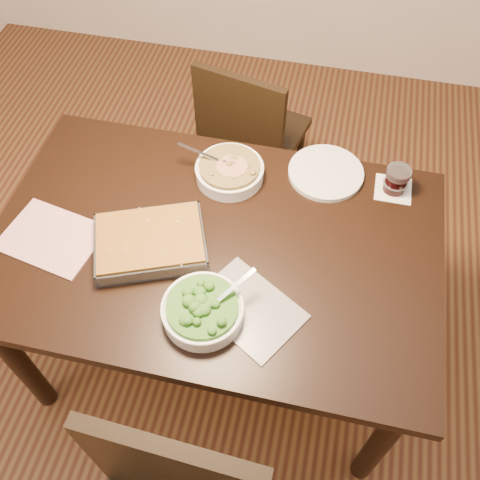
% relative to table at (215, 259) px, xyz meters
% --- Properties ---
extents(ground, '(4.00, 4.00, 0.00)m').
position_rel_table_xyz_m(ground, '(0.00, 0.00, -0.65)').
color(ground, '#3F1E12').
rests_on(ground, ground).
extents(table, '(1.40, 0.90, 0.75)m').
position_rel_table_xyz_m(table, '(0.00, 0.00, 0.00)').
color(table, black).
rests_on(table, ground).
extents(magazine_a, '(0.33, 0.27, 0.01)m').
position_rel_table_xyz_m(magazine_a, '(-0.50, -0.10, 0.10)').
color(magazine_a, '#B33351').
rests_on(magazine_a, table).
extents(magazine_b, '(0.36, 0.33, 0.01)m').
position_rel_table_xyz_m(magazine_b, '(0.15, -0.20, 0.10)').
color(magazine_b, '#292830').
rests_on(magazine_b, table).
extents(coaster, '(0.12, 0.12, 0.00)m').
position_rel_table_xyz_m(coaster, '(0.53, 0.34, 0.10)').
color(coaster, white).
rests_on(coaster, table).
extents(stew_bowl, '(0.26, 0.23, 0.09)m').
position_rel_table_xyz_m(stew_bowl, '(-0.02, 0.28, 0.13)').
color(stew_bowl, white).
rests_on(stew_bowl, table).
extents(broccoli_bowl, '(0.23, 0.23, 0.09)m').
position_rel_table_xyz_m(broccoli_bowl, '(0.03, -0.25, 0.13)').
color(broccoli_bowl, white).
rests_on(broccoli_bowl, table).
extents(baking_dish, '(0.40, 0.35, 0.06)m').
position_rel_table_xyz_m(baking_dish, '(-0.18, -0.06, 0.12)').
color(baking_dish, silver).
rests_on(baking_dish, table).
extents(wine_tumbler, '(0.08, 0.08, 0.09)m').
position_rel_table_xyz_m(wine_tumbler, '(0.53, 0.34, 0.15)').
color(wine_tumbler, black).
rests_on(wine_tumbler, coaster).
extents(dinner_plate, '(0.26, 0.26, 0.02)m').
position_rel_table_xyz_m(dinner_plate, '(0.30, 0.36, 0.10)').
color(dinner_plate, silver).
rests_on(dinner_plate, table).
extents(chair_far, '(0.47, 0.47, 0.84)m').
position_rel_table_xyz_m(chair_far, '(-0.05, 0.80, -0.19)').
color(chair_far, black).
rests_on(chair_far, ground).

